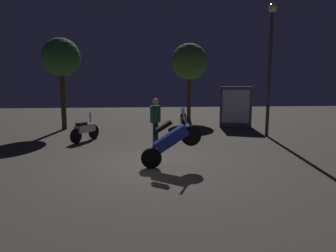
% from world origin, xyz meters
% --- Properties ---
extents(ground_plane, '(40.00, 40.00, 0.00)m').
position_xyz_m(ground_plane, '(0.00, 0.00, 0.00)').
color(ground_plane, '#4C443D').
extents(motorcycle_blue_foreground, '(1.66, 0.39, 1.63)m').
position_xyz_m(motorcycle_blue_foreground, '(0.54, -0.24, 0.74)').
color(motorcycle_blue_foreground, black).
rests_on(motorcycle_blue_foreground, ground_plane).
extents(motorcycle_white_parked_left, '(0.88, 1.51, 1.11)m').
position_xyz_m(motorcycle_white_parked_left, '(-2.49, 3.83, 0.44)').
color(motorcycle_white_parked_left, black).
rests_on(motorcycle_white_parked_left, ground_plane).
extents(motorcycle_pink_parked_right, '(0.38, 1.66, 1.11)m').
position_xyz_m(motorcycle_pink_parked_right, '(1.82, 6.43, 0.44)').
color(motorcycle_pink_parked_right, black).
rests_on(motorcycle_pink_parked_right, ground_plane).
extents(person_rider_beside, '(0.43, 0.61, 1.73)m').
position_xyz_m(person_rider_beside, '(0.26, 2.84, 1.04)').
color(person_rider_beside, black).
rests_on(person_rider_beside, ground_plane).
extents(streetlamp_near, '(0.36, 0.36, 5.51)m').
position_xyz_m(streetlamp_near, '(5.15, 4.23, 3.45)').
color(streetlamp_near, '#38383D').
rests_on(streetlamp_near, ground_plane).
extents(tree_left_bg, '(1.83, 1.83, 4.43)m').
position_xyz_m(tree_left_bg, '(-4.07, 7.03, 3.46)').
color(tree_left_bg, '#4C331E').
rests_on(tree_left_bg, ground_plane).
extents(tree_center_bg, '(2.25, 2.25, 4.73)m').
position_xyz_m(tree_center_bg, '(2.79, 10.81, 3.57)').
color(tree_center_bg, '#4C331E').
rests_on(tree_center_bg, ground_plane).
extents(kiosk_billboard, '(1.67, 1.05, 2.10)m').
position_xyz_m(kiosk_billboard, '(4.63, 6.96, 1.05)').
color(kiosk_billboard, '#595960').
rests_on(kiosk_billboard, ground_plane).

